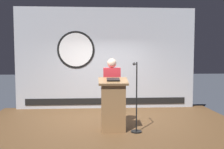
% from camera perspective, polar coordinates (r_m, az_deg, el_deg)
% --- Properties ---
extents(ground_plane, '(40.00, 40.00, 0.00)m').
position_cam_1_polar(ground_plane, '(6.44, -0.63, -13.45)').
color(ground_plane, '#383D47').
extents(stage_platform, '(6.40, 4.00, 0.30)m').
position_cam_1_polar(stage_platform, '(6.39, -0.64, -12.17)').
color(stage_platform, brown).
rests_on(stage_platform, ground).
extents(banner_display, '(5.58, 0.12, 3.13)m').
position_cam_1_polar(banner_display, '(7.97, -1.48, 3.56)').
color(banner_display, '#B2B7C1').
rests_on(banner_display, stage_platform).
extents(podium, '(0.64, 0.50, 1.17)m').
position_cam_1_polar(podium, '(5.65, 0.25, -6.82)').
color(podium, olive).
rests_on(podium, stage_platform).
extents(speaker_person, '(0.40, 0.26, 1.59)m').
position_cam_1_polar(speaker_person, '(6.08, -0.04, -3.77)').
color(speaker_person, black).
rests_on(speaker_person, stage_platform).
extents(microphone_stand, '(0.24, 0.55, 1.52)m').
position_cam_1_polar(microphone_stand, '(5.61, 5.42, -7.28)').
color(microphone_stand, black).
rests_on(microphone_stand, stage_platform).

